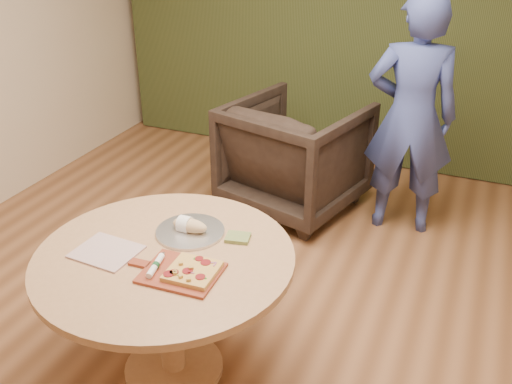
{
  "coord_description": "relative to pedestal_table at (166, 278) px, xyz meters",
  "views": [
    {
      "loc": [
        1.12,
        -2.23,
        2.3
      ],
      "look_at": [
        0.07,
        0.25,
        0.9
      ],
      "focal_mm": 40.0,
      "sensor_mm": 36.0,
      "label": 1
    }
  ],
  "objects": [
    {
      "name": "pizza_paddle",
      "position": [
        0.15,
        -0.11,
        0.15
      ],
      "size": [
        0.45,
        0.3,
        0.01
      ],
      "rotation": [
        0.0,
        0.0,
        0.05
      ],
      "color": "brown",
      "rests_on": "pedestal_table"
    },
    {
      "name": "cutlery_roll",
      "position": [
        0.04,
        -0.13,
        0.17
      ],
      "size": [
        0.06,
        0.2,
        0.03
      ],
      "rotation": [
        0.0,
        0.0,
        0.2
      ],
      "color": "white",
      "rests_on": "pizza_paddle"
    },
    {
      "name": "flatbread_pizza",
      "position": [
        0.21,
        -0.1,
        0.17
      ],
      "size": [
        0.23,
        0.23,
        0.04
      ],
      "rotation": [
        0.0,
        0.0,
        0.05
      ],
      "color": "#DDAE56",
      "rests_on": "pizza_paddle"
    },
    {
      "name": "room_shell",
      "position": [
        0.19,
        0.27,
        0.79
      ],
      "size": [
        5.04,
        6.04,
        2.84
      ],
      "color": "#8F5B39",
      "rests_on": "ground"
    },
    {
      "name": "serving_tray",
      "position": [
        0.02,
        0.23,
        0.15
      ],
      "size": [
        0.36,
        0.36,
        0.02
      ],
      "color": "silver",
      "rests_on": "pedestal_table"
    },
    {
      "name": "green_packet",
      "position": [
        0.27,
        0.26,
        0.15
      ],
      "size": [
        0.14,
        0.12,
        0.02
      ],
      "primitive_type": "cube",
      "rotation": [
        0.0,
        0.0,
        0.21
      ],
      "color": "#54682E",
      "rests_on": "pedestal_table"
    },
    {
      "name": "curtain",
      "position": [
        0.19,
        3.17,
        0.79
      ],
      "size": [
        4.8,
        0.14,
        2.78
      ],
      "primitive_type": "cube",
      "color": "#2C3518",
      "rests_on": "ground"
    },
    {
      "name": "bread_roll",
      "position": [
        0.01,
        0.23,
        0.18
      ],
      "size": [
        0.19,
        0.09,
        0.09
      ],
      "color": "#DDBB87",
      "rests_on": "serving_tray"
    },
    {
      "name": "armchair",
      "position": [
        -0.03,
        2.02,
        -0.12
      ],
      "size": [
        1.15,
        1.11,
        0.99
      ],
      "primitive_type": "imported",
      "rotation": [
        0.0,
        0.0,
        2.88
      ],
      "color": "black",
      "rests_on": "ground"
    },
    {
      "name": "newspaper",
      "position": [
        -0.27,
        -0.1,
        0.15
      ],
      "size": [
        0.31,
        0.27,
        0.01
      ],
      "primitive_type": "cube",
      "rotation": [
        0.0,
        0.0,
        -0.06
      ],
      "color": "white",
      "rests_on": "pedestal_table"
    },
    {
      "name": "person_standing",
      "position": [
        0.83,
        2.04,
        0.28
      ],
      "size": [
        0.72,
        0.54,
        1.78
      ],
      "primitive_type": "imported",
      "rotation": [
        0.0,
        0.0,
        3.33
      ],
      "color": "#3A4890",
      "rests_on": "ground"
    },
    {
      "name": "pedestal_table",
      "position": [
        0.0,
        0.0,
        0.0
      ],
      "size": [
        1.28,
        1.28,
        0.75
      ],
      "rotation": [
        0.0,
        0.0,
        0.19
      ],
      "color": "tan",
      "rests_on": "ground"
    }
  ]
}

